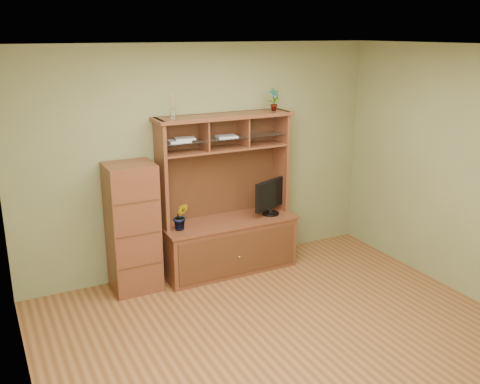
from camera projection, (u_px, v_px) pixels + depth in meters
room at (293, 206)px, 4.67m from camera, size 4.54×4.04×2.74m
media_hutch at (228, 229)px, 6.46m from camera, size 1.66×0.61×1.90m
monitor at (271, 196)px, 6.52m from camera, size 0.53×0.26×0.44m
orchid_plant at (181, 216)px, 6.04m from camera, size 0.21×0.19×0.32m
top_plant at (274, 100)px, 6.38m from camera, size 0.15×0.11×0.27m
reed_diffuser at (173, 108)px, 5.83m from camera, size 0.06×0.06×0.29m
magazines at (197, 139)px, 6.05m from camera, size 0.84×0.21×0.04m
side_cabinet at (133, 228)px, 5.91m from camera, size 0.52×0.48×1.46m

